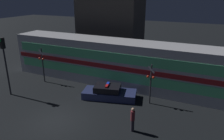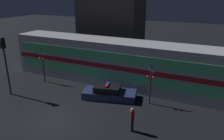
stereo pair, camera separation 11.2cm
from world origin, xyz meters
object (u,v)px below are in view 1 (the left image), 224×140
object	(u,v)px
police_car	(109,93)
pedestrian	(133,119)
crossing_signal_near	(151,82)
traffic_light_corner	(4,56)
train	(114,62)

from	to	relation	value
police_car	pedestrian	size ratio (longest dim) A/B	2.84
pedestrian	crossing_signal_near	xyz separation A→B (m)	(-0.04, 4.09, 1.02)
pedestrian	traffic_light_corner	xyz separation A→B (m)	(-11.56, 0.51, 2.62)
pedestrian	crossing_signal_near	size ratio (longest dim) A/B	0.51
crossing_signal_near	traffic_light_corner	bearing A→B (deg)	-162.74
police_car	traffic_light_corner	size ratio (longest dim) A/B	0.94
train	traffic_light_corner	distance (m)	9.65
police_car	pedestrian	xyz separation A→B (m)	(3.44, -3.63, 0.40)
traffic_light_corner	crossing_signal_near	bearing A→B (deg)	17.26
traffic_light_corner	police_car	bearing A→B (deg)	20.99
police_car	crossing_signal_near	bearing A→B (deg)	-6.87
pedestrian	traffic_light_corner	distance (m)	11.87
train	police_car	world-z (taller)	train
police_car	pedestrian	bearing A→B (deg)	-61.17
pedestrian	traffic_light_corner	world-z (taller)	traffic_light_corner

